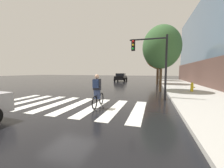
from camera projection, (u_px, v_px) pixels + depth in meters
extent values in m
plane|color=black|center=(69.00, 105.00, 7.39)|extent=(120.00, 120.00, 0.00)
cube|color=silver|center=(13.00, 100.00, 8.61)|extent=(0.55, 3.81, 0.01)
cube|color=silver|center=(27.00, 101.00, 8.28)|extent=(0.55, 3.81, 0.01)
cube|color=silver|center=(42.00, 102.00, 7.94)|extent=(0.55, 3.81, 0.01)
cube|color=silver|center=(58.00, 104.00, 7.61)|extent=(0.55, 3.81, 0.01)
cube|color=silver|center=(75.00, 105.00, 7.28)|extent=(0.55, 3.81, 0.01)
cube|color=silver|center=(94.00, 107.00, 6.95)|extent=(0.55, 3.81, 0.01)
cube|color=silver|center=(115.00, 109.00, 6.61)|extent=(0.55, 3.81, 0.01)
cube|color=silver|center=(138.00, 111.00, 6.28)|extent=(0.55, 3.81, 0.01)
cube|color=black|center=(121.00, 78.00, 26.24)|extent=(2.01, 4.50, 0.67)
cube|color=black|center=(121.00, 75.00, 26.05)|extent=(1.69, 2.19, 0.53)
cylinder|color=black|center=(118.00, 79.00, 27.86)|extent=(0.27, 0.66, 0.65)
cylinder|color=black|center=(127.00, 79.00, 27.41)|extent=(0.27, 0.66, 0.65)
cylinder|color=black|center=(115.00, 80.00, 25.13)|extent=(0.27, 0.66, 0.65)
cylinder|color=black|center=(124.00, 80.00, 24.68)|extent=(0.27, 0.66, 0.65)
torus|color=black|center=(95.00, 103.00, 6.46)|extent=(0.10, 0.66, 0.66)
torus|color=black|center=(101.00, 99.00, 7.48)|extent=(0.10, 0.66, 0.66)
cylinder|color=black|center=(98.00, 95.00, 6.95)|extent=(0.10, 0.89, 0.05)
cylinder|color=black|center=(97.00, 94.00, 6.79)|extent=(0.04, 0.04, 0.45)
cube|color=#384772|center=(97.00, 93.00, 6.78)|extent=(0.29, 0.22, 0.56)
cube|color=#26262D|center=(97.00, 84.00, 6.74)|extent=(0.37, 0.26, 0.56)
sphere|color=tan|center=(97.00, 77.00, 6.71)|extent=(0.22, 0.22, 0.22)
cube|color=navy|center=(96.00, 84.00, 6.56)|extent=(0.29, 0.18, 0.40)
cylinder|color=black|center=(166.00, 67.00, 8.78)|extent=(0.14, 0.14, 4.20)
cylinder|color=black|center=(148.00, 39.00, 8.96)|extent=(2.40, 0.10, 0.10)
cube|color=black|center=(133.00, 45.00, 9.28)|extent=(0.24, 0.20, 0.76)
sphere|color=red|center=(133.00, 41.00, 9.15)|extent=(0.14, 0.14, 0.14)
sphere|color=gold|center=(133.00, 45.00, 9.17)|extent=(0.14, 0.14, 0.14)
sphere|color=green|center=(133.00, 48.00, 9.20)|extent=(0.14, 0.14, 0.14)
cylinder|color=gold|center=(192.00, 88.00, 11.38)|extent=(0.22, 0.22, 0.65)
sphere|color=gold|center=(192.00, 83.00, 11.35)|extent=(0.18, 0.18, 0.18)
cylinder|color=gold|center=(194.00, 87.00, 11.33)|extent=(0.12, 0.09, 0.09)
cylinder|color=#4C3823|center=(161.00, 77.00, 12.25)|extent=(0.24, 0.24, 2.68)
ellipsoid|color=#386033|center=(161.00, 47.00, 12.01)|extent=(3.34, 3.34, 3.84)
cylinder|color=#4C3823|center=(157.00, 74.00, 19.14)|extent=(0.24, 0.24, 2.93)
ellipsoid|color=#A5591E|center=(158.00, 53.00, 18.87)|extent=(3.64, 3.64, 4.19)
cylinder|color=#4C3823|center=(158.00, 74.00, 26.05)|extent=(0.24, 0.24, 2.94)
ellipsoid|color=olive|center=(159.00, 58.00, 25.79)|extent=(3.66, 3.66, 4.21)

